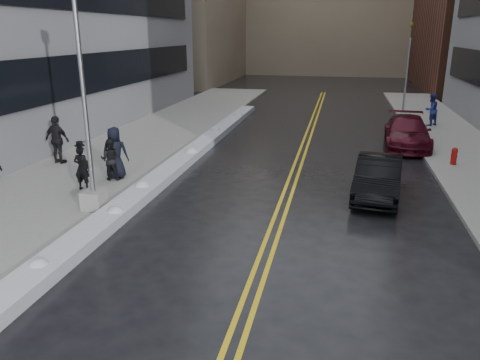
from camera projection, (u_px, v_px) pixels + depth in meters
The scene contains 17 objects.
ground at pixel (172, 250), 12.42m from camera, with size 160.00×160.00×0.00m, color black.
sidewalk_west at pixel (131, 149), 22.87m from camera, with size 5.50×50.00×0.15m, color gray.
sidewalk_east at pixel (478, 167), 19.72m from camera, with size 4.00×50.00×0.15m, color gray.
lane_line_left at pixel (296, 159), 21.27m from camera, with size 0.12×50.00×0.01m, color gold.
lane_line_right at pixel (303, 159), 21.21m from camera, with size 0.12×50.00×0.01m, color gold.
snow_ridge at pixel (182, 161), 20.32m from camera, with size 0.90×30.00×0.34m, color silver.
building_west_far at pixel (173, 0), 53.79m from camera, with size 14.00×22.00×18.00m, color gray.
lamppost at pixel (88, 135), 14.18m from camera, with size 0.65×0.65×7.62m.
fire_hydrant at pixel (454, 155), 19.78m from camera, with size 0.26×0.26×0.73m.
traffic_signal at pixel (408, 64), 32.05m from camera, with size 0.16×0.20×6.00m.
pedestrian_fedora at pixel (82, 168), 16.47m from camera, with size 0.58×0.38×1.60m, color black.
pedestrian_b at pixel (111, 159), 17.63m from camera, with size 0.77×0.60×1.58m, color black.
pedestrian_c at pixel (115, 153), 17.77m from camera, with size 0.97×0.63×1.98m, color black.
pedestrian_d at pixel (57, 140), 19.79m from camera, with size 1.19×0.50×2.04m, color black.
pedestrian_east at pixel (431, 110), 27.85m from camera, with size 0.92×0.72×1.90m, color navy.
car_black at pixel (378, 177), 16.25m from camera, with size 1.49×4.26×1.41m, color black.
car_maroon at pixel (407, 132), 23.30m from camera, with size 2.11×5.19×1.51m, color #460B19.
Camera 1 is at (4.15, -10.64, 5.54)m, focal length 35.00 mm.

